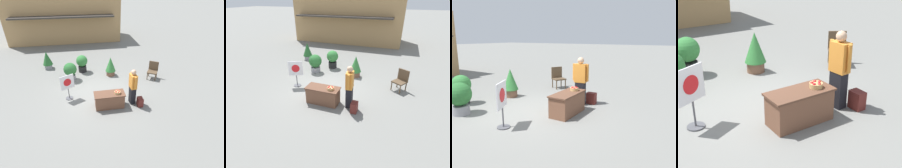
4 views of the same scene
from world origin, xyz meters
The scene contains 12 objects.
ground_plane centered at (0.00, 0.00, 0.00)m, with size 120.00×120.00×0.00m, color slate.
storefront_building centered at (-1.98, 10.44, 2.01)m, with size 9.98×4.78×4.01m.
display_table centered at (0.37, -1.16, 0.36)m, with size 1.40×0.63×0.71m.
apple_basket centered at (0.73, -1.20, 0.77)m, with size 0.27×0.27×0.13m.
person_visitor centered at (1.48, -1.05, 0.90)m, with size 0.30×0.61×1.75m.
backpack centered at (1.78, -1.36, 0.21)m, with size 0.24×0.34×0.42m.
poster_board centered at (-1.50, -0.19, 0.73)m, with size 0.62×0.36×1.29m.
patio_chair centered at (3.36, 1.13, 0.55)m, with size 0.76×0.76×1.01m.
potted_plant_near_left centered at (0.94, 1.91, 0.63)m, with size 0.62×0.62×1.17m.
potted_plant_far_left centered at (-2.98, 3.59, 0.64)m, with size 0.63×0.63×1.18m.
potted_plant_far_right centered at (-1.45, 1.77, 0.59)m, with size 0.75×0.75×1.05m.
potted_plant_near_right centered at (-0.75, 2.72, 0.62)m, with size 0.71×0.71×1.10m.
Camera 1 is at (-0.67, -7.60, 5.11)m, focal length 28.00 mm.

